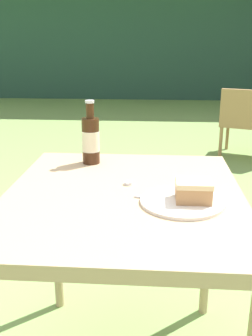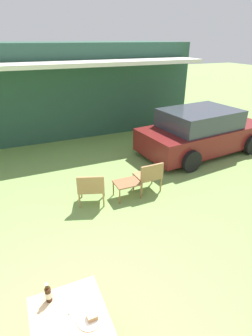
{
  "view_description": "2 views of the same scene",
  "coord_description": "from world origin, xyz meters",
  "px_view_note": "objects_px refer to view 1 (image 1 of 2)",
  "views": [
    {
      "loc": [
        0.09,
        -1.16,
        1.21
      ],
      "look_at": [
        0.0,
        0.1,
        0.8
      ],
      "focal_mm": 42.0,
      "sensor_mm": 36.0,
      "label": 1
    },
    {
      "loc": [
        -0.14,
        -1.74,
        3.26
      ],
      "look_at": [
        1.73,
        2.61,
        0.9
      ],
      "focal_mm": 28.0,
      "sensor_mm": 36.0,
      "label": 2
    }
  ],
  "objects_px": {
    "patio_table": "(124,214)",
    "cola_bottle_near": "(91,139)",
    "wicker_chair_cushioned": "(250,118)",
    "cake_on_plate": "(187,196)"
  },
  "relations": [
    {
      "from": "patio_table",
      "to": "cola_bottle_near",
      "type": "distance_m",
      "value": 0.38
    },
    {
      "from": "wicker_chair_cushioned",
      "to": "cake_on_plate",
      "type": "distance_m",
      "value": 3.19
    },
    {
      "from": "cake_on_plate",
      "to": "cola_bottle_near",
      "type": "relative_size",
      "value": 1.02
    },
    {
      "from": "patio_table",
      "to": "cola_bottle_near",
      "type": "xyz_separation_m",
      "value": [
        -0.15,
        0.31,
        0.17
      ]
    },
    {
      "from": "patio_table",
      "to": "cola_bottle_near",
      "type": "relative_size",
      "value": 3.54
    },
    {
      "from": "wicker_chair_cushioned",
      "to": "cake_on_plate",
      "type": "xyz_separation_m",
      "value": [
        -0.89,
        -3.04,
        0.34
      ]
    },
    {
      "from": "cake_on_plate",
      "to": "cola_bottle_near",
      "type": "distance_m",
      "value": 0.52
    },
    {
      "from": "cake_on_plate",
      "to": "wicker_chair_cushioned",
      "type": "bearing_deg",
      "value": 73.72
    },
    {
      "from": "wicker_chair_cushioned",
      "to": "patio_table",
      "type": "xyz_separation_m",
      "value": [
        -1.08,
        -2.97,
        0.24
      ]
    },
    {
      "from": "wicker_chair_cushioned",
      "to": "cake_on_plate",
      "type": "relative_size",
      "value": 2.94
    }
  ]
}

